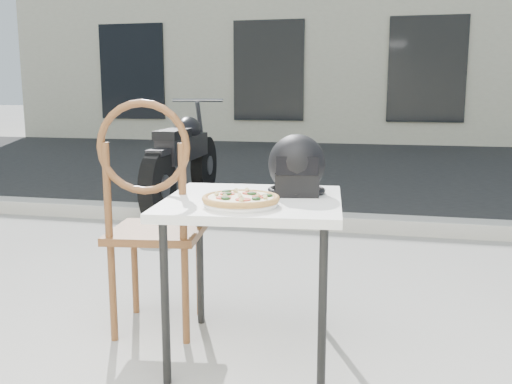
% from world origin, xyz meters
% --- Properties ---
extents(street_asphalt, '(30.00, 8.00, 0.00)m').
position_xyz_m(street_asphalt, '(0.00, 7.00, 0.00)').
color(street_asphalt, black).
rests_on(street_asphalt, ground).
extents(curb, '(30.00, 0.25, 0.12)m').
position_xyz_m(curb, '(0.00, 3.00, 0.06)').
color(curb, '#A9A79E').
rests_on(curb, ground).
extents(building_across, '(16.00, 6.06, 7.00)m').
position_xyz_m(building_across, '(-0.00, 13.99, 3.50)').
color(building_across, beige).
rests_on(building_across, ground).
extents(cafe_table_main, '(0.81, 0.81, 0.70)m').
position_xyz_m(cafe_table_main, '(0.43, 0.57, 0.64)').
color(cafe_table_main, white).
rests_on(cafe_table_main, ground).
extents(plate, '(0.33, 0.33, 0.02)m').
position_xyz_m(plate, '(0.42, 0.40, 0.71)').
color(plate, white).
rests_on(plate, cafe_table_main).
extents(pizza, '(0.35, 0.35, 0.04)m').
position_xyz_m(pizza, '(0.42, 0.40, 0.74)').
color(pizza, '#C18C46').
rests_on(pizza, plate).
extents(helmet, '(0.30, 0.31, 0.26)m').
position_xyz_m(helmet, '(0.59, 0.73, 0.82)').
color(helmet, black).
rests_on(helmet, cafe_table_main).
extents(cafe_chair_main, '(0.48, 0.48, 1.12)m').
position_xyz_m(cafe_chair_main, '(-0.08, 0.67, 0.62)').
color(cafe_chair_main, brown).
rests_on(cafe_chair_main, ground).
extents(motorcycle, '(0.56, 2.16, 1.07)m').
position_xyz_m(motorcycle, '(-1.02, 3.64, 0.47)').
color(motorcycle, black).
rests_on(motorcycle, street_asphalt).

